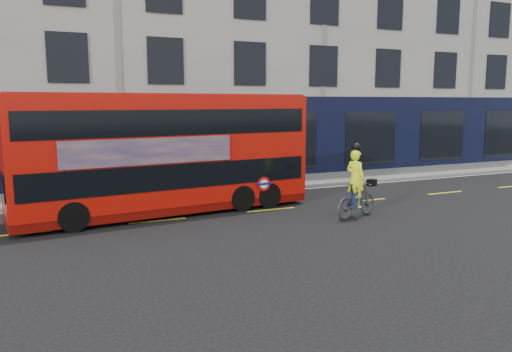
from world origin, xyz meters
TOP-DOWN VIEW (x-y plane):
  - ground at (0.00, 0.00)m, footprint 120.00×120.00m
  - pavement at (0.00, 6.50)m, footprint 60.00×3.00m
  - kerb at (0.00, 5.00)m, footprint 60.00×0.12m
  - building_terrace at (0.00, 12.94)m, footprint 50.00×10.07m
  - road_edge_line at (0.00, 4.70)m, footprint 58.00×0.10m
  - lane_dashes at (0.00, 1.50)m, footprint 58.00×0.12m
  - bus at (0.61, 2.50)m, footprint 10.10×3.31m
  - cyclist at (6.02, -0.66)m, footprint 1.99×1.11m

SIDE VIEW (x-z plane):
  - ground at x=0.00m, z-range 0.00..0.00m
  - road_edge_line at x=0.00m, z-range 0.00..0.01m
  - lane_dashes at x=0.00m, z-range 0.00..0.01m
  - pavement at x=0.00m, z-range 0.00..0.12m
  - kerb at x=0.00m, z-range 0.00..0.13m
  - cyclist at x=6.02m, z-range -0.40..2.03m
  - bus at x=0.61m, z-range 0.05..4.05m
  - building_terrace at x=0.00m, z-range -0.01..14.99m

